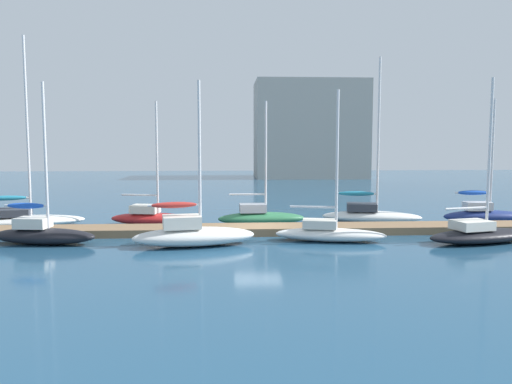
{
  "coord_description": "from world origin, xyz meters",
  "views": [
    {
      "loc": [
        -1.63,
        -26.25,
        4.77
      ],
      "look_at": [
        0.0,
        2.0,
        2.0
      ],
      "focal_mm": 35.35,
      "sensor_mm": 36.0,
      "label": 1
    }
  ],
  "objects_px": {
    "sailboat_0": "(23,218)",
    "sailboat_1": "(42,232)",
    "sailboat_3": "(192,233)",
    "sailboat_7": "(480,233)",
    "sailboat_2": "(153,217)",
    "sailboat_5": "(329,232)",
    "harbor_building_distant": "(309,130)",
    "sailboat_8": "(484,213)",
    "sailboat_4": "(260,216)",
    "sailboat_6": "(370,213)"
  },
  "relations": [
    {
      "from": "sailboat_5",
      "to": "harbor_building_distant",
      "type": "bearing_deg",
      "value": 93.44
    },
    {
      "from": "sailboat_5",
      "to": "sailboat_4",
      "type": "bearing_deg",
      "value": 132.31
    },
    {
      "from": "harbor_building_distant",
      "to": "sailboat_3",
      "type": "bearing_deg",
      "value": -105.71
    },
    {
      "from": "sailboat_2",
      "to": "sailboat_6",
      "type": "distance_m",
      "value": 12.86
    },
    {
      "from": "sailboat_5",
      "to": "sailboat_8",
      "type": "distance_m",
      "value": 11.56
    },
    {
      "from": "sailboat_4",
      "to": "sailboat_8",
      "type": "relative_size",
      "value": 0.97
    },
    {
      "from": "sailboat_1",
      "to": "sailboat_7",
      "type": "distance_m",
      "value": 20.84
    },
    {
      "from": "sailboat_0",
      "to": "sailboat_7",
      "type": "relative_size",
      "value": 1.37
    },
    {
      "from": "sailboat_2",
      "to": "sailboat_6",
      "type": "height_order",
      "value": "sailboat_6"
    },
    {
      "from": "sailboat_3",
      "to": "harbor_building_distant",
      "type": "height_order",
      "value": "harbor_building_distant"
    },
    {
      "from": "sailboat_2",
      "to": "sailboat_4",
      "type": "height_order",
      "value": "sailboat_4"
    },
    {
      "from": "sailboat_2",
      "to": "harbor_building_distant",
      "type": "xyz_separation_m",
      "value": [
        15.7,
        40.11,
        6.06
      ]
    },
    {
      "from": "sailboat_7",
      "to": "harbor_building_distant",
      "type": "distance_m",
      "value": 46.65
    },
    {
      "from": "sailboat_2",
      "to": "harbor_building_distant",
      "type": "height_order",
      "value": "harbor_building_distant"
    },
    {
      "from": "sailboat_8",
      "to": "harbor_building_distant",
      "type": "distance_m",
      "value": 41.02
    },
    {
      "from": "sailboat_1",
      "to": "sailboat_7",
      "type": "relative_size",
      "value": 0.97
    },
    {
      "from": "sailboat_2",
      "to": "sailboat_1",
      "type": "bearing_deg",
      "value": -119.12
    },
    {
      "from": "sailboat_1",
      "to": "sailboat_5",
      "type": "bearing_deg",
      "value": 8.59
    },
    {
      "from": "sailboat_7",
      "to": "sailboat_2",
      "type": "bearing_deg",
      "value": 145.62
    },
    {
      "from": "sailboat_2",
      "to": "sailboat_7",
      "type": "bearing_deg",
      "value": -9.56
    },
    {
      "from": "sailboat_6",
      "to": "sailboat_8",
      "type": "height_order",
      "value": "sailboat_6"
    },
    {
      "from": "sailboat_5",
      "to": "sailboat_8",
      "type": "xyz_separation_m",
      "value": [
        10.39,
        5.06,
        0.11
      ]
    },
    {
      "from": "sailboat_7",
      "to": "sailboat_8",
      "type": "distance_m",
      "value": 6.71
    },
    {
      "from": "sailboat_0",
      "to": "sailboat_1",
      "type": "distance_m",
      "value": 5.87
    },
    {
      "from": "sailboat_0",
      "to": "sailboat_5",
      "type": "xyz_separation_m",
      "value": [
        16.56,
        -5.21,
        -0.05
      ]
    },
    {
      "from": "sailboat_5",
      "to": "sailboat_6",
      "type": "bearing_deg",
      "value": 68.32
    },
    {
      "from": "harbor_building_distant",
      "to": "sailboat_2",
      "type": "bearing_deg",
      "value": -111.37
    },
    {
      "from": "sailboat_0",
      "to": "sailboat_1",
      "type": "xyz_separation_m",
      "value": [
        2.87,
        -5.12,
        0.05
      ]
    },
    {
      "from": "sailboat_0",
      "to": "sailboat_6",
      "type": "bearing_deg",
      "value": -10.78
    },
    {
      "from": "sailboat_1",
      "to": "sailboat_2",
      "type": "relative_size",
      "value": 1.06
    },
    {
      "from": "harbor_building_distant",
      "to": "sailboat_5",
      "type": "bearing_deg",
      "value": -98.06
    },
    {
      "from": "sailboat_1",
      "to": "sailboat_2",
      "type": "height_order",
      "value": "sailboat_1"
    },
    {
      "from": "sailboat_7",
      "to": "sailboat_8",
      "type": "height_order",
      "value": "sailboat_7"
    },
    {
      "from": "sailboat_1",
      "to": "sailboat_8",
      "type": "distance_m",
      "value": 24.59
    },
    {
      "from": "sailboat_3",
      "to": "sailboat_8",
      "type": "xyz_separation_m",
      "value": [
        16.95,
        5.8,
        -0.02
      ]
    },
    {
      "from": "sailboat_3",
      "to": "sailboat_1",
      "type": "bearing_deg",
      "value": 163.6
    },
    {
      "from": "sailboat_3",
      "to": "sailboat_7",
      "type": "height_order",
      "value": "sailboat_7"
    },
    {
      "from": "sailboat_8",
      "to": "sailboat_2",
      "type": "bearing_deg",
      "value": -178.27
    },
    {
      "from": "sailboat_0",
      "to": "sailboat_5",
      "type": "relative_size",
      "value": 1.47
    },
    {
      "from": "sailboat_2",
      "to": "sailboat_8",
      "type": "relative_size",
      "value": 0.97
    },
    {
      "from": "sailboat_0",
      "to": "sailboat_2",
      "type": "bearing_deg",
      "value": -10.62
    },
    {
      "from": "harbor_building_distant",
      "to": "sailboat_4",
      "type": "bearing_deg",
      "value": -103.17
    },
    {
      "from": "sailboat_3",
      "to": "sailboat_4",
      "type": "relative_size",
      "value": 1.06
    },
    {
      "from": "sailboat_6",
      "to": "harbor_building_distant",
      "type": "relative_size",
      "value": 0.65
    },
    {
      "from": "sailboat_0",
      "to": "sailboat_5",
      "type": "bearing_deg",
      "value": -29.1
    },
    {
      "from": "sailboat_2",
      "to": "harbor_building_distant",
      "type": "relative_size",
      "value": 0.48
    },
    {
      "from": "sailboat_2",
      "to": "sailboat_7",
      "type": "xyz_separation_m",
      "value": [
        16.39,
        -6.14,
        -0.02
      ]
    },
    {
      "from": "sailboat_1",
      "to": "sailboat_8",
      "type": "bearing_deg",
      "value": 20.61
    },
    {
      "from": "sailboat_0",
      "to": "sailboat_3",
      "type": "xyz_separation_m",
      "value": [
        10.0,
        -5.95,
        0.08
      ]
    },
    {
      "from": "sailboat_0",
      "to": "sailboat_1",
      "type": "relative_size",
      "value": 1.41
    }
  ]
}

